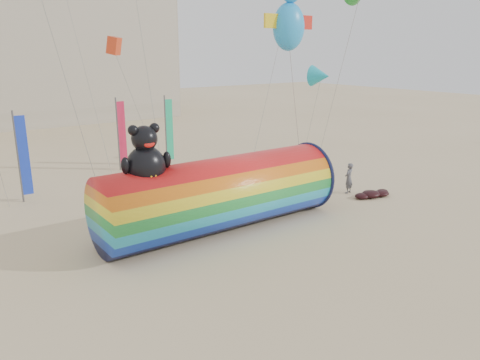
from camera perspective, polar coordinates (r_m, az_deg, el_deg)
ground at (r=21.51m, az=1.30°, el=-7.25°), size 160.00×160.00×0.00m
windsock_assembly at (r=22.26m, az=-2.39°, el=-1.47°), size 11.95×3.64×5.51m
kite_handler at (r=28.80m, az=13.12°, el=0.21°), size 0.77×0.61×1.85m
fabric_bundle at (r=28.63m, az=15.86°, el=-1.63°), size 2.62×1.35×0.41m
festival_banners at (r=32.55m, az=-15.44°, el=4.89°), size 11.39×3.84×5.20m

